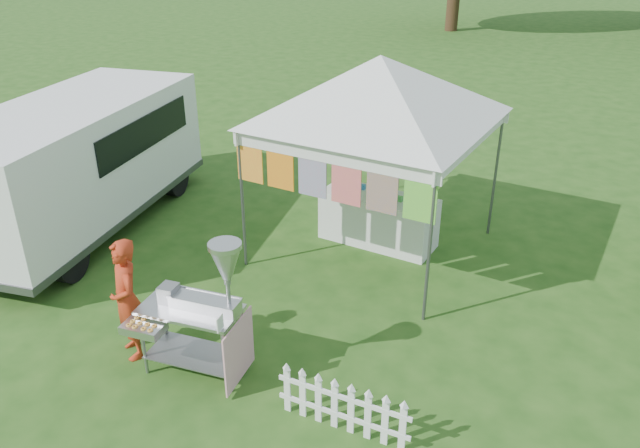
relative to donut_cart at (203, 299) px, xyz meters
The scene contains 7 objects.
ground 1.06m from the donut_cart, 28.51° to the left, with size 120.00×120.00×0.00m, color #234C15.
canopy_main 4.16m from the donut_cart, 85.51° to the left, with size 4.24×4.24×3.45m.
donut_cart is the anchor object (origin of this frame).
vendor 1.07m from the donut_cart, behind, with size 0.55×0.36×1.50m, color #B83116.
cargo_van 4.77m from the donut_cart, 154.34° to the left, with size 3.17×5.34×2.08m.
picket_fence 1.86m from the donut_cart, ahead, with size 1.44×0.14×0.56m.
display_table 3.94m from the donut_cart, 86.18° to the left, with size 1.80×0.70×0.80m, color white.
Camera 1 is at (3.63, -4.39, 4.71)m, focal length 35.00 mm.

